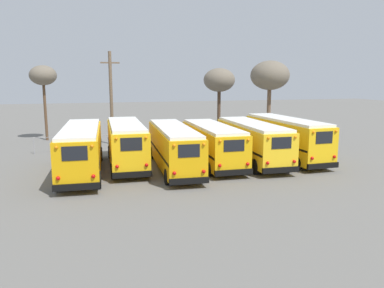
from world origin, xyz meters
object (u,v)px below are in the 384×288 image
(school_bus_1, at_px, (126,143))
(school_bus_2, at_px, (174,146))
(bare_tree_2, at_px, (219,81))
(school_bus_3, at_px, (212,143))
(school_bus_0, at_px, (81,148))
(school_bus_4, at_px, (252,141))
(utility_pole, at_px, (111,97))
(school_bus_5, at_px, (286,137))
(bare_tree_1, at_px, (270,76))
(bare_tree_0, at_px, (43,76))

(school_bus_1, bearing_deg, school_bus_2, -29.38)
(school_bus_2, bearing_deg, school_bus_1, 150.62)
(bare_tree_2, bearing_deg, school_bus_3, -111.36)
(school_bus_0, height_order, school_bus_4, school_bus_0)
(school_bus_4, bearing_deg, school_bus_1, 172.15)
(school_bus_0, xyz_separation_m, school_bus_1, (3.14, 1.25, 0.01))
(school_bus_2, relative_size, school_bus_4, 1.07)
(school_bus_4, distance_m, utility_pole, 15.12)
(school_bus_0, distance_m, school_bus_5, 15.69)
(utility_pole, relative_size, bare_tree_2, 1.16)
(utility_pole, height_order, bare_tree_1, utility_pole)
(school_bus_2, bearing_deg, utility_pole, 106.43)
(school_bus_4, distance_m, school_bus_5, 3.17)
(school_bus_0, height_order, school_bus_2, school_bus_0)
(school_bus_0, relative_size, school_bus_4, 1.09)
(school_bus_5, bearing_deg, bare_tree_2, 87.82)
(school_bus_5, distance_m, bare_tree_0, 25.15)
(school_bus_5, bearing_deg, bare_tree_0, 141.57)
(school_bus_0, distance_m, school_bus_3, 9.41)
(school_bus_3, bearing_deg, school_bus_0, -179.03)
(school_bus_4, bearing_deg, utility_pole, 130.91)
(bare_tree_0, bearing_deg, school_bus_4, -44.24)
(school_bus_1, xyz_separation_m, bare_tree_0, (-6.79, 14.48, 4.87))
(school_bus_5, bearing_deg, school_bus_0, -178.57)
(school_bus_4, xyz_separation_m, school_bus_5, (3.14, 0.44, 0.08))
(school_bus_3, relative_size, school_bus_4, 0.96)
(school_bus_2, distance_m, school_bus_4, 6.29)
(school_bus_3, xyz_separation_m, bare_tree_2, (6.94, 17.74, 4.56))
(school_bus_3, xyz_separation_m, school_bus_4, (3.14, -0.20, 0.07))
(school_bus_4, height_order, school_bus_5, school_bus_5)
(bare_tree_1, bearing_deg, school_bus_1, -151.04)
(school_bus_5, height_order, bare_tree_1, bare_tree_1)
(school_bus_5, height_order, bare_tree_2, bare_tree_2)
(school_bus_1, distance_m, bare_tree_0, 16.72)
(bare_tree_0, bearing_deg, school_bus_5, -38.43)
(bare_tree_1, height_order, bare_tree_2, bare_tree_1)
(bare_tree_0, height_order, bare_tree_1, bare_tree_1)
(school_bus_3, xyz_separation_m, school_bus_5, (6.27, 0.23, 0.16))
(school_bus_3, relative_size, utility_pole, 1.06)
(school_bus_3, bearing_deg, bare_tree_0, 129.99)
(school_bus_1, xyz_separation_m, school_bus_2, (3.14, -1.77, -0.09))
(school_bus_3, bearing_deg, school_bus_1, 170.12)
(bare_tree_0, xyz_separation_m, bare_tree_1, (22.80, -5.62, 0.04))
(school_bus_0, height_order, school_bus_1, school_bus_1)
(school_bus_0, relative_size, school_bus_1, 1.14)
(school_bus_2, bearing_deg, bare_tree_1, 39.53)
(school_bus_5, bearing_deg, utility_pole, 140.02)
(school_bus_1, distance_m, school_bus_5, 12.58)
(school_bus_2, xyz_separation_m, utility_pole, (-3.44, 11.68, 2.95))
(school_bus_2, height_order, utility_pole, utility_pole)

